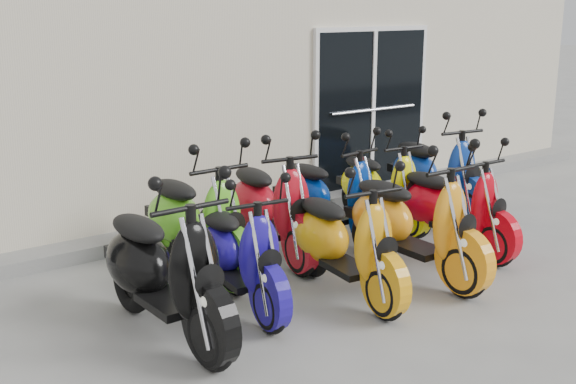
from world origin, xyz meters
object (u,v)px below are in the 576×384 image
Objects in this scene: scooter_front_orange_a at (345,227)px; scooter_back_green at (196,206)px; scooter_front_orange_b at (414,207)px; scooter_back_red at (270,192)px; scooter_back_yellow at (382,175)px; scooter_front_red at (454,193)px; scooter_back_blue at (331,183)px; scooter_back_extra at (437,161)px; scooter_front_black at (163,251)px; scooter_front_blue at (237,238)px.

scooter_back_green reaches higher than scooter_front_orange_a.
scooter_front_orange_b reaches higher than scooter_back_red.
scooter_back_green is 2.58m from scooter_back_yellow.
scooter_back_blue is (-0.80, 1.08, 0.02)m from scooter_front_red.
scooter_back_green is 1.01× the size of scooter_back_extra.
scooter_back_green is (-0.81, 1.26, 0.05)m from scooter_front_orange_a.
scooter_back_red is at bearing 176.39° from scooter_back_blue.
scooter_back_red is (0.08, 1.27, 0.04)m from scooter_front_orange_a.
scooter_back_yellow is 0.86m from scooter_back_extra.
scooter_front_red is at bearing -0.11° from scooter_front_black.
scooter_back_extra is at bearing -9.52° from scooter_back_blue.
scooter_front_black reaches higher than scooter_back_extra.
scooter_front_blue is 0.97× the size of scooter_back_blue.
scooter_front_black is 2.89m from scooter_back_blue.
scooter_back_red is (0.89, 0.01, -0.01)m from scooter_back_green.
scooter_back_extra reaches higher than scooter_front_blue.
scooter_back_blue is (0.10, 1.36, -0.05)m from scooter_front_orange_b.
scooter_back_blue reaches higher than scooter_back_yellow.
scooter_front_orange_a is at bearing -7.49° from scooter_front_black.
scooter_front_orange_b and scooter_back_green have the same top height.
scooter_front_orange_b is at bearing -39.34° from scooter_back_green.
scooter_front_black is 1.11× the size of scooter_front_orange_a.
scooter_front_orange_b is at bearing -117.38° from scooter_back_yellow.
scooter_front_black is 1.16× the size of scooter_back_yellow.
scooter_back_green reaches higher than scooter_back_red.
scooter_back_red is 2.54m from scooter_back_extra.
scooter_front_orange_b is 1.10× the size of scooter_front_red.
scooter_back_red is at bearing -171.04° from scooter_back_extra.
scooter_back_red is at bearing 149.88° from scooter_front_red.
scooter_front_orange_a is 1.00× the size of scooter_back_blue.
scooter_front_blue reaches higher than scooter_back_yellow.
scooter_back_extra is (2.54, 0.00, 0.00)m from scooter_back_red.
scooter_back_extra is (3.42, 0.01, -0.01)m from scooter_back_green.
scooter_front_red is 1.96m from scooter_back_red.
scooter_back_red and scooter_back_extra have the same top height.
scooter_front_orange_b reaches higher than scooter_front_red.
scooter_front_orange_a is 0.94× the size of scooter_back_red.
scooter_back_red is at bearing -0.83° from scooter_back_green.
scooter_front_red is (0.90, 0.28, -0.07)m from scooter_front_orange_b.
scooter_back_blue is (1.87, 0.97, 0.02)m from scooter_front_blue.
scooter_back_yellow is (1.69, 0.10, -0.07)m from scooter_back_red.
scooter_front_orange_a is 1.50m from scooter_back_green.
scooter_front_red reaches higher than scooter_front_blue.
scooter_front_orange_b is at bearing -101.85° from scooter_back_blue.
scooter_front_orange_a is 1.63m from scooter_back_blue.
scooter_back_extra is at bearing -1.16° from scooter_back_green.
scooter_front_orange_b is at bearing -161.44° from scooter_front_red.
scooter_front_orange_b is 1.51m from scooter_back_red.
scooter_back_red is at bearing 121.37° from scooter_front_orange_b.
scooter_front_blue is 0.91× the size of scooter_back_red.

